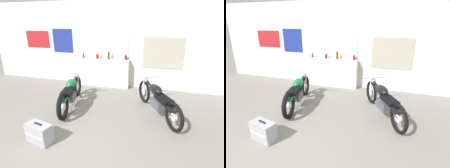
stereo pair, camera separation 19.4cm
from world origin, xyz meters
The scene contains 10 objects.
ground_plane centered at (0.00, 0.00, 0.00)m, with size 24.00×24.00×0.00m, color gray.
wall_back centered at (-0.01, 3.66, 1.40)m, with size 10.00×0.07×2.80m.
sill_counter centered at (-0.48, 3.48, 0.48)m, with size 1.80×0.28×0.96m.
bottle_leftmost centered at (-1.19, 3.47, 1.04)m, with size 0.07×0.07×0.17m.
bottle_left_center centered at (-0.68, 3.48, 1.04)m, with size 0.09×0.09×0.18m.
bottle_center centered at (-0.28, 3.46, 1.10)m, with size 0.07×0.07×0.31m.
bottle_right_center centered at (0.29, 3.51, 1.04)m, with size 0.08×0.08×0.18m.
motorcycle_black centered at (1.40, 1.92, 0.40)m, with size 1.12×1.80×0.79m.
motorcycle_green centered at (-0.79, 1.74, 0.39)m, with size 0.71×1.93×0.78m.
hard_case_silver centered at (-0.65, 0.24, 0.19)m, with size 0.54×0.34×0.40m.
Camera 1 is at (1.40, -2.02, 2.13)m, focal length 28.00 mm.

